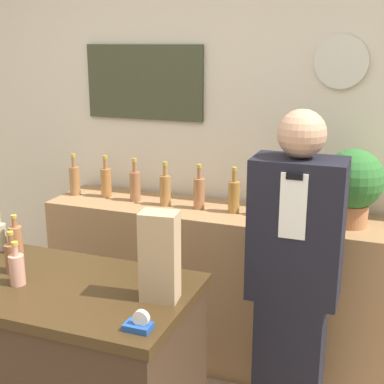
% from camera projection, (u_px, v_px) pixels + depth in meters
% --- Properties ---
extents(back_wall, '(5.20, 0.09, 2.70)m').
position_uv_depth(back_wall, '(220.00, 133.00, 3.25)').
color(back_wall, beige).
rests_on(back_wall, ground_plane).
extents(back_shelf, '(2.07, 0.45, 0.95)m').
position_uv_depth(back_shelf, '(218.00, 286.00, 3.20)').
color(back_shelf, '#9E754C').
rests_on(back_shelf, ground_plane).
extents(display_counter, '(1.34, 0.61, 0.97)m').
position_uv_depth(display_counter, '(39.00, 384.00, 2.27)').
color(display_counter, '#382619').
rests_on(display_counter, ground_plane).
extents(shopkeeper, '(0.41, 0.26, 1.61)m').
position_uv_depth(shopkeeper, '(293.00, 285.00, 2.47)').
color(shopkeeper, black).
rests_on(shopkeeper, ground_plane).
extents(potted_plant, '(0.31, 0.31, 0.41)m').
position_uv_depth(potted_plant, '(353.00, 183.00, 2.75)').
color(potted_plant, '#B27047').
rests_on(potted_plant, back_shelf).
extents(paper_bag, '(0.14, 0.11, 0.33)m').
position_uv_depth(paper_bag, '(160.00, 257.00, 1.92)').
color(paper_bag, tan).
rests_on(paper_bag, display_counter).
extents(tape_dispenser, '(0.09, 0.06, 0.07)m').
position_uv_depth(tape_dispenser, '(139.00, 324.00, 1.75)').
color(tape_dispenser, '#1E4799').
rests_on(tape_dispenser, display_counter).
extents(counter_bottle_2, '(0.06, 0.06, 0.18)m').
position_uv_depth(counter_bottle_2, '(0.00, 236.00, 2.42)').
color(counter_bottle_2, tan).
rests_on(counter_bottle_2, display_counter).
extents(counter_bottle_3, '(0.06, 0.06, 0.18)m').
position_uv_depth(counter_bottle_3, '(16.00, 239.00, 2.38)').
color(counter_bottle_3, '#A0643E').
rests_on(counter_bottle_3, display_counter).
extents(counter_bottle_4, '(0.06, 0.06, 0.18)m').
position_uv_depth(counter_bottle_4, '(12.00, 257.00, 2.18)').
color(counter_bottle_4, brown).
rests_on(counter_bottle_4, display_counter).
extents(counter_bottle_5, '(0.06, 0.06, 0.18)m').
position_uv_depth(counter_bottle_5, '(17.00, 269.00, 2.07)').
color(counter_bottle_5, tan).
rests_on(counter_bottle_5, display_counter).
extents(shelf_bottle_0, '(0.07, 0.07, 0.26)m').
position_uv_depth(shelf_bottle_0, '(75.00, 180.00, 3.36)').
color(shelf_bottle_0, '#9B6B3E').
rests_on(shelf_bottle_0, back_shelf).
extents(shelf_bottle_1, '(0.07, 0.07, 0.26)m').
position_uv_depth(shelf_bottle_1, '(106.00, 181.00, 3.31)').
color(shelf_bottle_1, '#A36A37').
rests_on(shelf_bottle_1, back_shelf).
extents(shelf_bottle_2, '(0.07, 0.07, 0.26)m').
position_uv_depth(shelf_bottle_2, '(135.00, 185.00, 3.23)').
color(shelf_bottle_2, '#99633F').
rests_on(shelf_bottle_2, back_shelf).
extents(shelf_bottle_3, '(0.07, 0.07, 0.26)m').
position_uv_depth(shelf_bottle_3, '(165.00, 189.00, 3.14)').
color(shelf_bottle_3, '#A1703B').
rests_on(shelf_bottle_3, back_shelf).
extents(shelf_bottle_4, '(0.07, 0.07, 0.26)m').
position_uv_depth(shelf_bottle_4, '(199.00, 192.00, 3.08)').
color(shelf_bottle_4, '#A2663F').
rests_on(shelf_bottle_4, back_shelf).
extents(shelf_bottle_5, '(0.07, 0.07, 0.26)m').
position_uv_depth(shelf_bottle_5, '(234.00, 196.00, 3.00)').
color(shelf_bottle_5, olive).
rests_on(shelf_bottle_5, back_shelf).
extents(shelf_bottle_6, '(0.07, 0.07, 0.26)m').
position_uv_depth(shelf_bottle_6, '(271.00, 199.00, 2.94)').
color(shelf_bottle_6, '#9E6437').
rests_on(shelf_bottle_6, back_shelf).
extents(shelf_bottle_7, '(0.07, 0.07, 0.26)m').
position_uv_depth(shelf_bottle_7, '(309.00, 203.00, 2.88)').
color(shelf_bottle_7, '#A26A3E').
rests_on(shelf_bottle_7, back_shelf).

